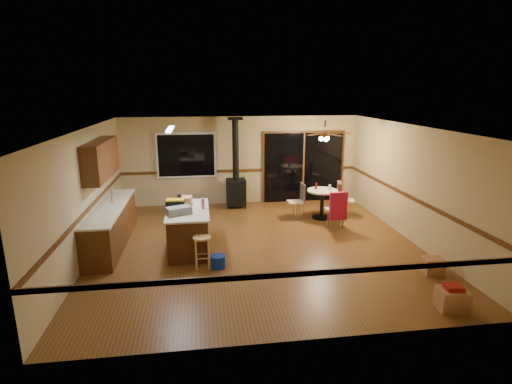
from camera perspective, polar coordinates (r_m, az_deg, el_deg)
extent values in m
plane|color=brown|center=(8.93, 0.27, -7.64)|extent=(7.00, 7.00, 0.00)
plane|color=silver|center=(8.31, 0.29, 9.21)|extent=(7.00, 7.00, 0.00)
plane|color=tan|center=(11.93, -2.15, 4.51)|extent=(7.00, 0.00, 7.00)
plane|color=tan|center=(5.26, 5.86, -8.72)|extent=(7.00, 0.00, 7.00)
plane|color=tan|center=(8.75, -23.03, -0.34)|extent=(0.00, 7.00, 7.00)
plane|color=tan|center=(9.66, 21.30, 1.15)|extent=(0.00, 7.00, 7.00)
cube|color=black|center=(11.79, -9.92, 5.18)|extent=(1.72, 0.10, 1.32)
cube|color=black|center=(12.26, 6.77, 3.51)|extent=(2.52, 0.10, 2.10)
cube|color=#542F15|center=(9.38, -19.98, -4.64)|extent=(0.60, 3.00, 0.86)
cube|color=beige|center=(9.25, -20.22, -2.00)|extent=(0.64, 3.04, 0.04)
cube|color=#542F15|center=(9.25, -21.28, 4.39)|extent=(0.35, 2.00, 0.80)
cube|color=#472511|center=(8.70, -9.59, -5.43)|extent=(0.80, 1.60, 0.86)
cube|color=beige|center=(8.56, -9.72, -2.60)|extent=(0.88, 1.68, 0.04)
cube|color=black|center=(11.65, -2.86, 0.01)|extent=(0.55, 0.50, 0.75)
cylinder|color=black|center=(11.40, -2.94, 6.15)|extent=(0.18, 0.18, 1.77)
cylinder|color=brown|center=(10.43, 9.82, 8.15)|extent=(0.24, 0.24, 0.10)
cylinder|color=brown|center=(10.40, 9.88, 9.62)|extent=(0.05, 0.05, 0.16)
sphere|color=#FFD88C|center=(10.44, 9.79, 7.49)|extent=(0.16, 0.16, 0.16)
cube|color=white|center=(8.54, -12.18, 8.77)|extent=(0.10, 1.20, 0.04)
cube|color=slate|center=(8.25, -10.97, -2.61)|extent=(0.55, 0.44, 0.15)
cube|color=black|center=(8.52, -11.45, -1.89)|extent=(0.39, 0.21, 0.21)
cube|color=gold|center=(8.49, -11.49, -1.12)|extent=(0.37, 0.20, 0.03)
cube|color=#A06B47|center=(8.86, -9.89, -1.25)|extent=(0.24, 0.30, 0.19)
cylinder|color=black|center=(8.77, -10.86, -1.19)|extent=(0.09, 0.09, 0.27)
cylinder|color=#D84C8C|center=(8.51, -7.60, -1.67)|extent=(0.09, 0.09, 0.23)
cylinder|color=white|center=(8.89, -9.26, -1.17)|extent=(0.08, 0.08, 0.19)
cylinder|color=#D2B66F|center=(7.87, -7.69, -8.47)|extent=(0.41, 0.41, 0.63)
cylinder|color=#0C2DB3|center=(7.89, -5.42, -9.85)|extent=(0.35, 0.35, 0.25)
cylinder|color=black|center=(10.89, 9.32, -3.59)|extent=(0.50, 0.50, 0.04)
cylinder|color=black|center=(10.78, 9.40, -1.72)|extent=(0.10, 0.10, 0.70)
cylinder|color=beige|center=(10.69, 9.48, 0.19)|extent=(0.81, 0.81, 0.04)
cylinder|color=#590C14|center=(10.71, 8.58, 0.85)|extent=(0.07, 0.07, 0.18)
cylinder|color=beige|center=(10.67, 10.50, 0.66)|extent=(0.09, 0.09, 0.15)
cube|color=#C2AE90|center=(10.68, 5.66, -1.42)|extent=(0.41, 0.41, 0.03)
cube|color=slate|center=(10.66, 6.68, -0.08)|extent=(0.04, 0.40, 0.50)
cube|color=#C2AE90|center=(10.16, 11.11, -2.46)|extent=(0.44, 0.44, 0.03)
cube|color=slate|center=(9.93, 11.65, -1.38)|extent=(0.40, 0.08, 0.50)
cube|color=red|center=(9.94, 11.68, -1.97)|extent=(0.45, 0.15, 0.70)
cube|color=#C2AE90|center=(11.04, 12.80, -1.19)|extent=(0.49, 0.49, 0.03)
cube|color=slate|center=(10.96, 11.89, 0.10)|extent=(0.14, 0.39, 0.50)
cube|color=#4E2D1D|center=(10.98, 11.76, -0.40)|extent=(0.22, 0.45, 0.70)
cube|color=#A06B47|center=(11.33, -10.67, -1.90)|extent=(0.58, 0.48, 0.43)
cube|color=#A06B47|center=(7.18, 26.23, -13.56)|extent=(0.49, 0.43, 0.34)
cube|color=#A06B47|center=(8.32, 23.92, -9.56)|extent=(0.39, 0.34, 0.30)
cube|color=maroon|center=(7.09, 26.41, -12.10)|extent=(0.29, 0.25, 0.07)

